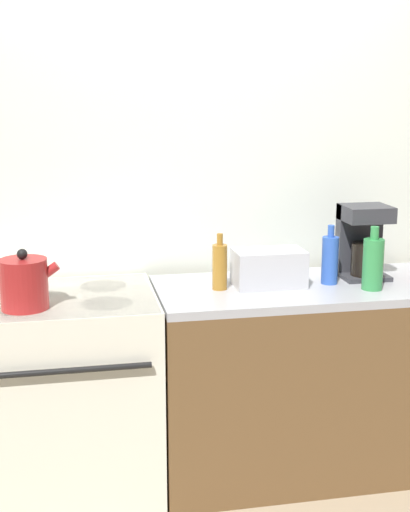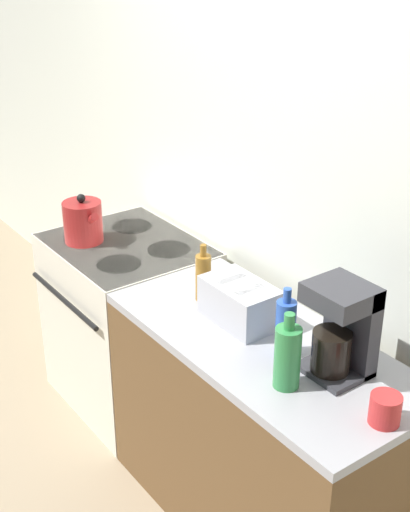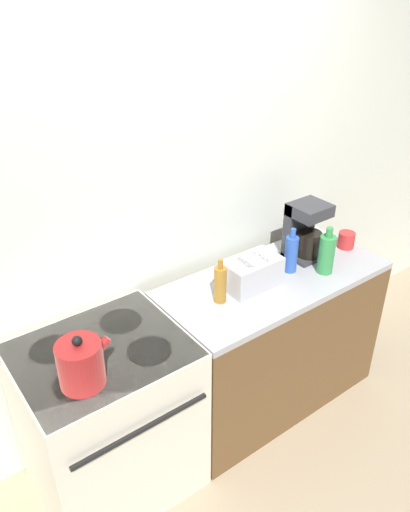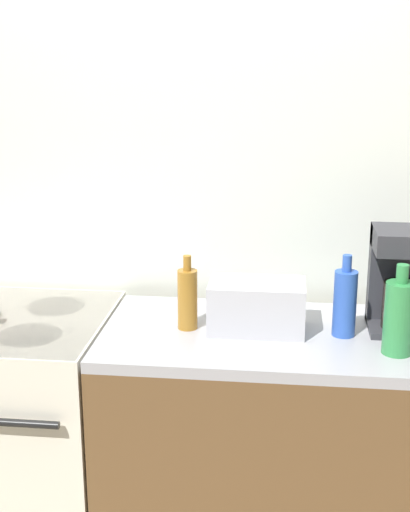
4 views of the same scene
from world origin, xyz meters
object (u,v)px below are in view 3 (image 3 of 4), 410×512
at_px(bottle_blue, 291,254).
at_px(cup_red, 346,240).
at_px(bottle_green, 326,254).
at_px(coffee_maker, 305,229).
at_px(bottle_amber, 220,284).
at_px(toaster, 252,273).
at_px(kettle, 81,364).
at_px(stove, 110,417).

relative_size(bottle_blue, cup_red, 2.65).
xyz_separation_m(bottle_green, cup_red, (0.32, 0.12, -0.07)).
bearing_deg(bottle_blue, coffee_maker, 23.93).
xyz_separation_m(bottle_blue, cup_red, (0.47, -0.01, -0.06)).
distance_m(coffee_maker, bottle_amber, 0.69).
xyz_separation_m(toaster, cup_red, (0.75, -0.02, -0.03)).
xyz_separation_m(toaster, bottle_blue, (0.28, -0.01, 0.03)).
distance_m(kettle, bottle_green, 1.46).
relative_size(coffee_maker, bottle_green, 1.22).
relative_size(stove, bottle_amber, 3.60).
bearing_deg(kettle, bottle_blue, 5.33).
relative_size(stove, bottle_blue, 3.34).
relative_size(toaster, coffee_maker, 0.92).
height_order(stove, coffee_maker, coffee_maker).
bearing_deg(coffee_maker, stove, -177.37).
relative_size(stove, toaster, 2.88).
xyz_separation_m(stove, bottle_blue, (1.16, -0.02, 0.54)).
xyz_separation_m(toaster, bottle_amber, (-0.22, -0.01, 0.02)).
bearing_deg(bottle_blue, toaster, 176.90).
height_order(bottle_blue, cup_red, bottle_blue).
relative_size(coffee_maker, bottle_amber, 1.37).
xyz_separation_m(toaster, bottle_green, (0.42, -0.14, 0.03)).
height_order(bottle_amber, bottle_green, bottle_green).
distance_m(stove, toaster, 1.02).
bearing_deg(cup_red, coffee_maker, 162.11).
height_order(bottle_blue, bottle_amber, bottle_blue).
xyz_separation_m(toaster, coffee_maker, (0.46, 0.07, 0.09)).
bearing_deg(toaster, kettle, -172.44).
xyz_separation_m(stove, bottle_amber, (0.66, -0.02, 0.53)).
distance_m(bottle_blue, cup_red, 0.47).
distance_m(kettle, bottle_blue, 1.31).
bearing_deg(bottle_green, cup_red, 19.81).
xyz_separation_m(kettle, bottle_blue, (1.31, 0.12, 0.01)).
distance_m(bottle_amber, bottle_green, 0.66).
relative_size(stove, cup_red, 8.87).
distance_m(stove, bottle_blue, 1.28).
height_order(stove, bottle_blue, bottle_blue).
xyz_separation_m(stove, bottle_green, (1.31, -0.15, 0.54)).
height_order(toaster, bottle_green, bottle_green).
distance_m(toaster, bottle_amber, 0.22).
bearing_deg(toaster, coffee_maker, 8.38).
bearing_deg(cup_red, bottle_amber, 179.39).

